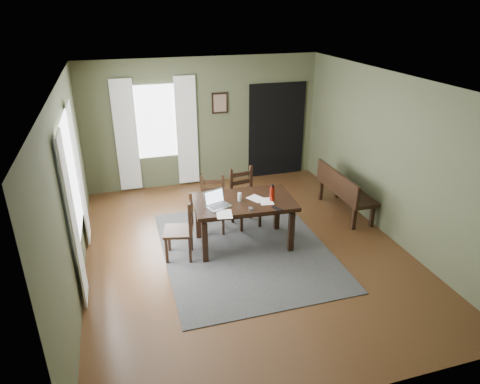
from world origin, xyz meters
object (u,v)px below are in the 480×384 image
object	(u,v)px
dining_table	(243,206)
chair_back_right	(245,198)
laptop	(217,202)
chair_back_left	(213,205)
water_bottle	(272,193)
chair_end	(182,229)
bench	(343,188)

from	to	relation	value
dining_table	chair_back_right	bearing A→B (deg)	74.56
laptop	dining_table	bearing A→B (deg)	-10.17
chair_back_left	water_bottle	world-z (taller)	water_bottle
chair_end	chair_back_right	world-z (taller)	chair_back_right
chair_back_right	bench	size ratio (longest dim) A/B	0.69
laptop	water_bottle	bearing A→B (deg)	-24.11
chair_end	chair_back_left	distance (m)	1.00
chair_end	laptop	distance (m)	0.68
chair_back_right	water_bottle	xyz separation A→B (m)	(0.20, -0.83, 0.43)
chair_end	water_bottle	distance (m)	1.52
dining_table	bench	distance (m)	2.21
chair_back_right	chair_end	bearing A→B (deg)	-157.38
chair_back_left	bench	size ratio (longest dim) A/B	0.64
chair_end	chair_back_right	bearing A→B (deg)	135.64
chair_back_left	chair_back_right	size ratio (longest dim) A/B	0.93
chair_back_left	dining_table	bearing A→B (deg)	-48.06
chair_back_left	water_bottle	xyz separation A→B (m)	(0.78, -0.79, 0.46)
bench	water_bottle	size ratio (longest dim) A/B	5.55
dining_table	chair_back_right	distance (m)	0.75
chair_back_left	bench	distance (m)	2.48
bench	laptop	size ratio (longest dim) A/B	3.52
bench	chair_end	bearing A→B (deg)	102.15
chair_back_left	water_bottle	bearing A→B (deg)	-31.96
chair_back_right	bench	bearing A→B (deg)	-12.37
dining_table	bench	world-z (taller)	bench
chair_end	water_bottle	xyz separation A→B (m)	(1.45, -0.05, 0.44)
chair_back_right	bench	world-z (taller)	chair_back_right
dining_table	water_bottle	size ratio (longest dim) A/B	6.11
laptop	chair_end	bearing A→B (deg)	162.20
bench	laptop	bearing A→B (deg)	104.28
dining_table	chair_end	xyz separation A→B (m)	(-1.02, -0.10, -0.22)
bench	chair_back_left	bearing A→B (deg)	88.46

